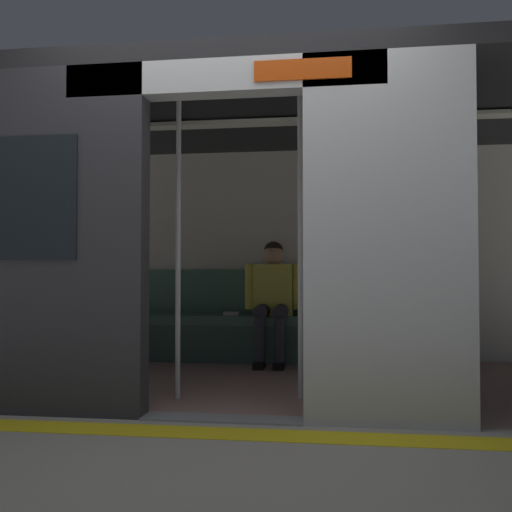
# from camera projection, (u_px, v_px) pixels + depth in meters

# --- Properties ---
(ground_plane) EXTENTS (60.00, 60.00, 0.00)m
(ground_plane) POSITION_uv_depth(u_px,v_px,m) (223.00, 420.00, 3.44)
(ground_plane) COLOR gray
(platform_edge_strip) EXTENTS (8.00, 0.24, 0.01)m
(platform_edge_strip) POSITION_uv_depth(u_px,v_px,m) (212.00, 433.00, 3.14)
(platform_edge_strip) COLOR yellow
(platform_edge_strip) RESTS_ON ground_plane
(train_car) EXTENTS (6.40, 2.78, 2.25)m
(train_car) POSITION_uv_depth(u_px,v_px,m) (245.00, 195.00, 4.70)
(train_car) COLOR silver
(train_car) RESTS_ON ground_plane
(bench_seat) EXTENTS (3.14, 0.44, 0.46)m
(bench_seat) POSITION_uv_depth(u_px,v_px,m) (268.00, 326.00, 5.70)
(bench_seat) COLOR #4C7566
(bench_seat) RESTS_ON ground_plane
(person_seated) EXTENTS (0.55, 0.68, 1.18)m
(person_seated) POSITION_uv_depth(u_px,v_px,m) (273.00, 293.00, 5.65)
(person_seated) COLOR #D8CC4C
(person_seated) RESTS_ON ground_plane
(handbag) EXTENTS (0.26, 0.15, 0.17)m
(handbag) POSITION_uv_depth(u_px,v_px,m) (314.00, 307.00, 5.69)
(handbag) COLOR maroon
(handbag) RESTS_ON bench_seat
(book) EXTENTS (0.17, 0.23, 0.03)m
(book) POSITION_uv_depth(u_px,v_px,m) (232.00, 313.00, 5.78)
(book) COLOR silver
(book) RESTS_ON bench_seat
(grab_pole_door) EXTENTS (0.04, 0.04, 2.11)m
(grab_pole_door) POSITION_uv_depth(u_px,v_px,m) (178.00, 246.00, 4.05)
(grab_pole_door) COLOR silver
(grab_pole_door) RESTS_ON ground_plane
(grab_pole_far) EXTENTS (0.04, 0.04, 2.11)m
(grab_pole_far) POSITION_uv_depth(u_px,v_px,m) (300.00, 246.00, 4.05)
(grab_pole_far) COLOR silver
(grab_pole_far) RESTS_ON ground_plane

